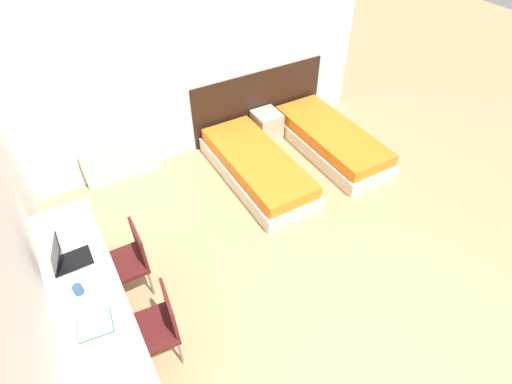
# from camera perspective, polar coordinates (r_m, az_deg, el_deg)

# --- Properties ---
(ground_plane) EXTENTS (20.00, 20.00, 0.00)m
(ground_plane) POSITION_cam_1_polar(r_m,az_deg,el_deg) (4.15, 17.40, -24.50)
(ground_plane) COLOR tan
(wall_back) EXTENTS (5.64, 0.05, 2.70)m
(wall_back) POSITION_cam_1_polar(r_m,az_deg,el_deg) (5.64, -10.03, 17.34)
(wall_back) COLOR white
(wall_back) RESTS_ON ground_plane
(wall_left) EXTENTS (0.05, 5.08, 2.70)m
(wall_left) POSITION_cam_1_polar(r_m,az_deg,el_deg) (3.68, -31.66, -5.16)
(wall_left) COLOR white
(wall_left) RESTS_ON ground_plane
(headboard_panel) EXTENTS (2.25, 0.03, 1.00)m
(headboard_panel) POSITION_cam_1_polar(r_m,az_deg,el_deg) (6.42, 0.44, 12.74)
(headboard_panel) COLOR black
(headboard_panel) RESTS_ON ground_plane
(bed_near_window) EXTENTS (0.85, 2.03, 0.38)m
(bed_near_window) POSITION_cam_1_polar(r_m,az_deg,el_deg) (5.58, 0.11, 3.56)
(bed_near_window) COLOR beige
(bed_near_window) RESTS_ON ground_plane
(bed_near_door) EXTENTS (0.85, 2.03, 0.38)m
(bed_near_door) POSITION_cam_1_polar(r_m,az_deg,el_deg) (6.21, 10.64, 7.31)
(bed_near_door) COLOR beige
(bed_near_door) RESTS_ON ground_plane
(nightstand) EXTENTS (0.39, 0.41, 0.43)m
(nightstand) POSITION_cam_1_polar(r_m,az_deg,el_deg) (6.40, 1.52, 9.59)
(nightstand) COLOR beige
(nightstand) RESTS_ON ground_plane
(radiator) EXTENTS (1.04, 0.12, 0.56)m
(radiator) POSITION_cam_1_polar(r_m,az_deg,el_deg) (5.85, -18.61, 4.26)
(radiator) COLOR silver
(radiator) RESTS_ON ground_plane
(desk) EXTENTS (0.60, 2.49, 0.72)m
(desk) POSITION_cam_1_polar(r_m,az_deg,el_deg) (3.96, -22.56, -14.49)
(desk) COLOR beige
(desk) RESTS_ON ground_plane
(chair_near_laptop) EXTENTS (0.45, 0.45, 0.84)m
(chair_near_laptop) POSITION_cam_1_polar(r_m,az_deg,el_deg) (4.30, -17.81, -9.07)
(chair_near_laptop) COLOR #511919
(chair_near_laptop) RESTS_ON ground_plane
(chair_near_notebook) EXTENTS (0.48, 0.48, 0.84)m
(chair_near_notebook) POSITION_cam_1_polar(r_m,az_deg,el_deg) (3.80, -14.02, -17.94)
(chair_near_notebook) COLOR #511919
(chair_near_notebook) RESTS_ON ground_plane
(laptop) EXTENTS (0.34, 0.24, 0.33)m
(laptop) POSITION_cam_1_polar(r_m,az_deg,el_deg) (4.08, -25.44, -8.58)
(laptop) COLOR black
(laptop) RESTS_ON desk
(open_notebook) EXTENTS (0.30, 0.27, 0.02)m
(open_notebook) POSITION_cam_1_polar(r_m,az_deg,el_deg) (3.64, -22.01, -17.21)
(open_notebook) COLOR #236B3D
(open_notebook) RESTS_ON desk
(mug) EXTENTS (0.08, 0.08, 0.09)m
(mug) POSITION_cam_1_polar(r_m,az_deg,el_deg) (3.85, -24.06, -12.60)
(mug) COLOR #2D5184
(mug) RESTS_ON desk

